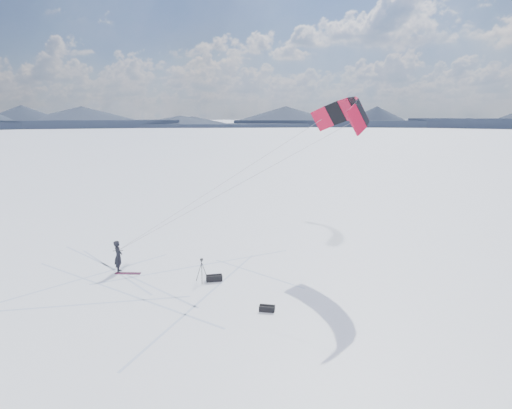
{
  "coord_description": "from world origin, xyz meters",
  "views": [
    {
      "loc": [
        4.42,
        -20.77,
        8.59
      ],
      "look_at": [
        4.24,
        2.9,
        3.66
      ],
      "focal_mm": 30.0,
      "sensor_mm": 36.0,
      "label": 1
    }
  ],
  "objects_px": {
    "snowboard": "(128,273)",
    "gear_bag_a": "(214,278)",
    "snowkiter": "(119,272)",
    "tripod": "(202,267)",
    "gear_bag_b": "(267,308)"
  },
  "relations": [
    {
      "from": "snowkiter",
      "to": "tripod",
      "type": "height_order",
      "value": "tripod"
    },
    {
      "from": "snowkiter",
      "to": "gear_bag_a",
      "type": "distance_m",
      "value": 5.62
    },
    {
      "from": "tripod",
      "to": "gear_bag_a",
      "type": "xyz_separation_m",
      "value": [
        0.62,
        0.11,
        -0.66
      ]
    },
    {
      "from": "snowboard",
      "to": "tripod",
      "type": "height_order",
      "value": "tripod"
    },
    {
      "from": "gear_bag_a",
      "to": "gear_bag_b",
      "type": "xyz_separation_m",
      "value": [
        2.74,
        -3.55,
        -0.03
      ]
    },
    {
      "from": "snowboard",
      "to": "gear_bag_a",
      "type": "distance_m",
      "value": 5.02
    },
    {
      "from": "gear_bag_a",
      "to": "snowboard",
      "type": "bearing_deg",
      "value": 156.97
    },
    {
      "from": "snowboard",
      "to": "gear_bag_b",
      "type": "bearing_deg",
      "value": -28.34
    },
    {
      "from": "gear_bag_b",
      "to": "gear_bag_a",
      "type": "bearing_deg",
      "value": 137.33
    },
    {
      "from": "snowkiter",
      "to": "tripod",
      "type": "distance_m",
      "value": 5.11
    },
    {
      "from": "gear_bag_a",
      "to": "gear_bag_b",
      "type": "bearing_deg",
      "value": -63.59
    },
    {
      "from": "snowboard",
      "to": "gear_bag_b",
      "type": "distance_m",
      "value": 8.91
    },
    {
      "from": "gear_bag_a",
      "to": "gear_bag_b",
      "type": "relative_size",
      "value": 1.22
    },
    {
      "from": "snowboard",
      "to": "gear_bag_a",
      "type": "relative_size",
      "value": 1.57
    },
    {
      "from": "snowkiter",
      "to": "gear_bag_b",
      "type": "relative_size",
      "value": 2.45
    }
  ]
}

